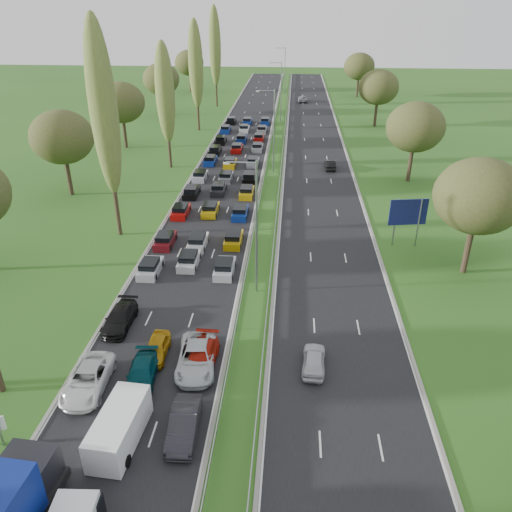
# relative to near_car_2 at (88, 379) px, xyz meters

# --- Properties ---
(ground) EXTENTS (260.00, 260.00, 0.00)m
(ground) POSITION_rel_near_car_2_xyz_m (10.27, 50.39, -0.78)
(ground) COLOR #2B591B
(ground) RESTS_ON ground
(near_carriageway) EXTENTS (10.50, 215.00, 0.04)m
(near_carriageway) POSITION_rel_near_car_2_xyz_m (3.52, 52.89, -0.78)
(near_carriageway) COLOR black
(near_carriageway) RESTS_ON ground
(far_carriageway) EXTENTS (10.50, 215.00, 0.04)m
(far_carriageway) POSITION_rel_near_car_2_xyz_m (17.02, 52.89, -0.78)
(far_carriageway) COLOR black
(far_carriageway) RESTS_ON ground
(central_reservation) EXTENTS (2.36, 215.00, 0.32)m
(central_reservation) POSITION_rel_near_car_2_xyz_m (10.27, 52.89, -0.23)
(central_reservation) COLOR gray
(central_reservation) RESTS_ON ground
(lamp_columns) EXTENTS (0.18, 140.18, 12.00)m
(lamp_columns) POSITION_rel_near_car_2_xyz_m (10.27, 48.39, 5.22)
(lamp_columns) COLOR gray
(lamp_columns) RESTS_ON ground
(poplar_row) EXTENTS (2.80, 127.80, 22.44)m
(poplar_row) POSITION_rel_near_car_2_xyz_m (-5.73, 38.56, 11.61)
(poplar_row) COLOR #2D2116
(poplar_row) RESTS_ON ground
(woodland_left) EXTENTS (8.00, 166.00, 11.10)m
(woodland_left) POSITION_rel_near_car_2_xyz_m (-16.23, 33.02, 6.91)
(woodland_left) COLOR #2D2116
(woodland_left) RESTS_ON ground
(woodland_right) EXTENTS (8.00, 153.00, 11.10)m
(woodland_right) POSITION_rel_near_car_2_xyz_m (29.77, 37.06, 6.91)
(woodland_right) COLOR #2D2116
(woodland_right) RESTS_ON ground
(traffic_queue_fill) EXTENTS (9.12, 68.78, 0.80)m
(traffic_queue_fill) POSITION_rel_near_car_2_xyz_m (3.50, 48.00, -0.34)
(traffic_queue_fill) COLOR #B2B7BC
(traffic_queue_fill) RESTS_ON ground
(near_car_2) EXTENTS (2.73, 5.54, 1.51)m
(near_car_2) POSITION_rel_near_car_2_xyz_m (0.00, 0.00, 0.00)
(near_car_2) COLOR white
(near_car_2) RESTS_ON near_carriageway
(near_car_3) EXTENTS (2.03, 4.87, 1.41)m
(near_car_3) POSITION_rel_near_car_2_xyz_m (-0.18, 7.24, -0.05)
(near_car_3) COLOR black
(near_car_3) RESTS_ON near_carriageway
(near_car_7) EXTENTS (2.26, 4.80, 1.35)m
(near_car_7) POSITION_rel_near_car_2_xyz_m (3.39, 0.88, -0.08)
(near_car_7) COLOR #043C45
(near_car_7) RESTS_ON near_carriageway
(near_car_8) EXTENTS (1.67, 3.95, 1.33)m
(near_car_8) POSITION_rel_near_car_2_xyz_m (3.69, 3.74, -0.09)
(near_car_8) COLOR #AC790B
(near_car_8) RESTS_ON near_carriageway
(near_car_9) EXTENTS (1.77, 4.70, 1.53)m
(near_car_9) POSITION_rel_near_car_2_xyz_m (7.18, -3.43, 0.01)
(near_car_9) COLOR #222127
(near_car_9) RESTS_ON near_carriageway
(near_car_10) EXTENTS (3.10, 5.89, 1.58)m
(near_car_10) POSITION_rel_near_car_2_xyz_m (6.81, 2.73, 0.03)
(near_car_10) COLOR silver
(near_car_10) RESTS_ON near_carriageway
(near_car_11) EXTENTS (2.21, 5.09, 1.46)m
(near_car_11) POSITION_rel_near_car_2_xyz_m (7.15, 2.85, -0.03)
(near_car_11) COLOR #A8170A
(near_car_11) RESTS_ON near_carriageway
(far_car_0) EXTENTS (1.83, 4.05, 1.35)m
(far_car_0) POSITION_rel_near_car_2_xyz_m (15.07, 3.24, -0.08)
(far_car_0) COLOR silver
(far_car_0) RESTS_ON far_carriageway
(far_car_1) EXTENTS (1.61, 4.27, 1.39)m
(far_car_1) POSITION_rel_near_car_2_xyz_m (18.88, 50.25, -0.06)
(far_car_1) COLOR black
(far_car_1) RESTS_ON far_carriageway
(far_car_2) EXTENTS (2.53, 5.33, 1.47)m
(far_car_2) POSITION_rel_near_car_2_xyz_m (15.33, 106.96, -0.02)
(far_car_2) COLOR gray
(far_car_2) RESTS_ON far_carriageway
(white_van_rear) EXTENTS (2.10, 5.36, 2.15)m
(white_van_rear) POSITION_rel_near_car_2_xyz_m (3.57, -4.01, 0.33)
(white_van_rear) COLOR white
(white_van_rear) RESTS_ON near_carriageway
(direction_sign) EXTENTS (3.96, 0.76, 5.20)m
(direction_sign) POSITION_rel_near_car_2_xyz_m (25.17, 23.84, 2.79)
(direction_sign) COLOR gray
(direction_sign) RESTS_ON ground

